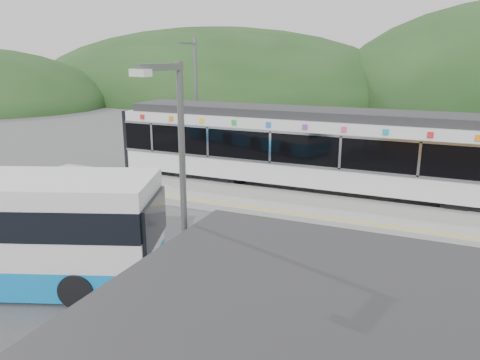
% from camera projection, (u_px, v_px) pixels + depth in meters
% --- Properties ---
extents(ground, '(120.00, 120.00, 0.00)m').
position_uv_depth(ground, '(257.00, 236.00, 16.12)').
color(ground, '#4C4C4F').
rests_on(ground, ground).
extents(hills, '(146.00, 149.00, 26.00)m').
position_uv_depth(hills, '(452.00, 214.00, 18.41)').
color(hills, '#1E3D19').
rests_on(hills, ground).
extents(platform, '(26.00, 3.20, 0.30)m').
position_uv_depth(platform, '(287.00, 205.00, 19.00)').
color(platform, '#9E9E99').
rests_on(platform, ground).
extents(yellow_line, '(26.00, 0.10, 0.01)m').
position_uv_depth(yellow_line, '(276.00, 211.00, 17.81)').
color(yellow_line, yellow).
rests_on(yellow_line, platform).
extents(train, '(20.44, 3.01, 3.74)m').
position_uv_depth(train, '(336.00, 149.00, 20.37)').
color(train, black).
rests_on(train, ground).
extents(catenary_mast_west, '(0.18, 1.80, 7.00)m').
position_uv_depth(catenary_mast_west, '(196.00, 100.00, 25.44)').
color(catenary_mast_west, slate).
rests_on(catenary_mast_west, ground).
extents(lamp_post, '(0.38, 1.08, 5.97)m').
position_uv_depth(lamp_post, '(180.00, 195.00, 8.63)').
color(lamp_post, slate).
rests_on(lamp_post, ground).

